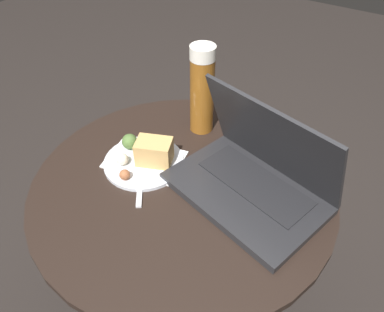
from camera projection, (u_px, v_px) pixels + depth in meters
ground_plane at (186, 302)px, 1.23m from camera, size 6.00×6.00×0.00m
table at (184, 224)px, 0.96m from camera, size 0.70×0.70×0.56m
napkin at (145, 159)px, 0.92m from camera, size 0.20×0.16×0.00m
laptop at (254, 176)px, 0.81m from camera, size 0.38×0.29×0.22m
beer_glass at (202, 90)px, 0.94m from camera, size 0.06×0.06×0.24m
snack_plate at (146, 156)px, 0.90m from camera, size 0.19×0.19×0.07m
fork at (141, 174)px, 0.88m from camera, size 0.12×0.15×0.00m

